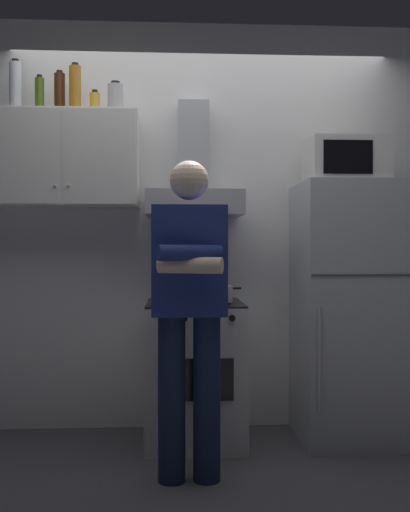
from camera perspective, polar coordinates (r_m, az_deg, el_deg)
name	(u,v)px	position (r m, az deg, el deg)	size (l,w,h in m)	color
ground_plane	(205,456)	(3.47, 0.00, -19.37)	(7.00, 7.00, 0.00)	#4C4C51
back_wall_tiled	(200,226)	(3.86, -0.49, 3.06)	(4.80, 0.10, 2.70)	white
upper_cabinet	(67,160)	(3.73, -13.65, 9.30)	(0.90, 0.37, 0.60)	white
stove_oven	(195,372)	(3.58, -1.04, -11.50)	(0.60, 0.62, 0.87)	white
range_hood	(194,185)	(3.65, -1.11, 7.09)	(0.60, 0.44, 0.75)	#B7BABF
refrigerator	(346,311)	(3.69, 13.95, -5.40)	(0.60, 0.62, 1.60)	silver
microwave	(346,162)	(3.72, 13.90, 9.17)	(0.48, 0.37, 0.28)	silver
person_standing	(189,306)	(2.91, -1.59, -4.99)	(0.38, 0.33, 1.64)	#192342
cooking_pot	(217,294)	(3.40, 1.23, -3.81)	(0.29, 0.19, 0.10)	#B7BABF
bottle_olive_oil	(40,94)	(3.83, -16.26, 15.28)	(0.06, 0.06, 0.23)	#4C6B19
bottle_liquor_amber	(75,88)	(3.79, -12.88, 16.05)	(0.07, 0.07, 0.30)	#B7721E
bottle_vodka_clear	(15,87)	(3.89, -18.48, 15.81)	(0.07, 0.07, 0.33)	silver
bottle_canister_steel	(115,98)	(3.77, -8.97, 15.34)	(0.10, 0.10, 0.20)	#B2B5BA
bottle_spice_jar	(95,102)	(3.77, -10.98, 14.88)	(0.06, 0.06, 0.14)	gold
bottle_rum_dark	(60,93)	(3.84, -14.37, 15.56)	(0.07, 0.07, 0.27)	#47230F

